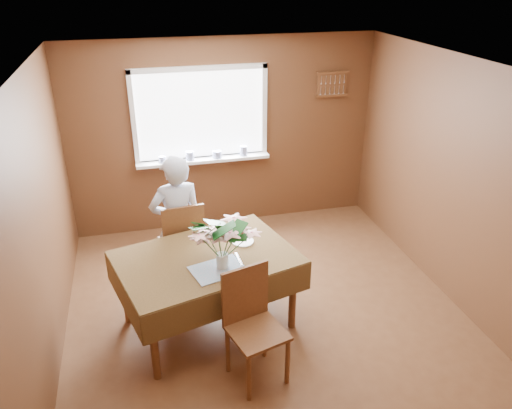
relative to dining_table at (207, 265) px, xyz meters
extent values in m
plane|color=brown|center=(0.60, -0.09, -0.70)|extent=(4.50, 4.50, 0.00)
plane|color=white|center=(0.60, -0.09, 1.80)|extent=(4.50, 4.50, 0.00)
plane|color=brown|center=(0.60, 2.16, 0.55)|extent=(4.00, 0.00, 4.00)
plane|color=brown|center=(0.60, -2.34, 0.55)|extent=(4.00, 0.00, 4.00)
plane|color=brown|center=(-1.40, -0.09, 0.55)|extent=(0.00, 4.50, 4.50)
plane|color=brown|center=(2.60, -0.09, 0.55)|extent=(0.00, 4.50, 4.50)
cube|color=white|center=(0.30, 2.15, 0.85)|extent=(1.60, 0.01, 1.10)
cube|color=white|center=(0.30, 2.13, 1.43)|extent=(1.72, 0.06, 0.06)
cube|color=white|center=(0.30, 2.13, 0.27)|extent=(1.72, 0.06, 0.06)
cube|color=white|center=(-0.53, 2.13, 0.85)|extent=(0.06, 0.06, 1.22)
cube|color=white|center=(1.13, 2.13, 0.85)|extent=(0.06, 0.06, 1.22)
cube|color=white|center=(0.30, 2.06, 0.28)|extent=(1.72, 0.20, 0.04)
cylinder|color=white|center=(-0.23, 2.04, 0.34)|extent=(0.09, 0.09, 0.08)
cylinder|color=white|center=(0.12, 2.04, 0.36)|extent=(0.11, 0.11, 0.12)
cylinder|color=white|center=(0.47, 2.04, 0.35)|extent=(0.12, 0.12, 0.09)
cylinder|color=white|center=(0.83, 2.04, 0.37)|extent=(0.10, 0.10, 0.13)
cube|color=brown|center=(2.05, 2.14, 1.15)|extent=(0.40, 0.03, 0.30)
cube|color=brown|center=(2.05, 2.12, 1.30)|extent=(0.44, 0.04, 0.03)
cube|color=brown|center=(2.05, 2.12, 1.00)|extent=(0.44, 0.04, 0.03)
cylinder|color=brown|center=(-0.56, -0.60, -0.33)|extent=(0.07, 0.07, 0.74)
cylinder|color=brown|center=(0.79, -0.24, -0.33)|extent=(0.07, 0.07, 0.74)
cylinder|color=brown|center=(-0.79, 0.24, -0.33)|extent=(0.07, 0.07, 0.74)
cylinder|color=brown|center=(0.56, 0.61, -0.33)|extent=(0.07, 0.07, 0.74)
cube|color=brown|center=(0.00, 0.00, 0.06)|extent=(1.78, 1.41, 0.04)
cube|color=#463219|center=(0.00, 0.00, 0.09)|extent=(1.86, 1.49, 0.01)
cube|color=#463219|center=(0.14, -0.53, -0.06)|extent=(1.57, 0.43, 0.29)
cube|color=#463219|center=(-0.14, 0.54, -0.06)|extent=(1.57, 0.43, 0.29)
cube|color=#463219|center=(-0.79, -0.21, -0.06)|extent=(0.30, 1.07, 0.29)
cube|color=#463219|center=(0.79, 0.21, -0.06)|extent=(0.30, 1.07, 0.29)
cube|color=#48A5CC|center=(0.07, -0.25, 0.10)|extent=(0.54, 0.45, 0.01)
cylinder|color=brown|center=(0.01, 1.03, -0.46)|extent=(0.04, 0.04, 0.48)
cylinder|color=brown|center=(-0.37, 0.98, -0.46)|extent=(0.04, 0.04, 0.48)
cylinder|color=brown|center=(0.05, 0.65, -0.46)|extent=(0.04, 0.04, 0.48)
cylinder|color=brown|center=(-0.33, 0.60, -0.46)|extent=(0.04, 0.04, 0.48)
cube|color=brown|center=(-0.16, 0.81, -0.20)|extent=(0.49, 0.49, 0.03)
cube|color=brown|center=(-0.14, 0.61, 0.08)|extent=(0.45, 0.08, 0.53)
cylinder|color=brown|center=(0.16, -1.04, -0.46)|extent=(0.04, 0.04, 0.47)
cylinder|color=brown|center=(0.52, -0.94, -0.46)|extent=(0.04, 0.04, 0.47)
cylinder|color=brown|center=(0.06, -0.68, -0.46)|extent=(0.04, 0.04, 0.47)
cylinder|color=brown|center=(0.42, -0.57, -0.46)|extent=(0.04, 0.04, 0.47)
cube|color=brown|center=(0.29, -0.81, -0.21)|extent=(0.54, 0.54, 0.03)
cube|color=brown|center=(0.23, -0.61, 0.06)|extent=(0.43, 0.15, 0.52)
imported|color=white|center=(-0.20, 0.73, 0.08)|extent=(0.62, 0.46, 1.56)
cylinder|color=white|center=(0.11, -0.22, 0.17)|extent=(0.11, 0.11, 0.14)
cylinder|color=#33662D|center=(0.11, -0.22, 0.28)|extent=(0.07, 0.07, 0.10)
cylinder|color=white|center=(0.39, 0.18, 0.10)|extent=(0.30, 0.30, 0.01)
cube|color=silver|center=(0.28, -0.13, 0.11)|extent=(0.03, 0.24, 0.00)
camera|label=1|loc=(-0.52, -4.00, 2.58)|focal=35.00mm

